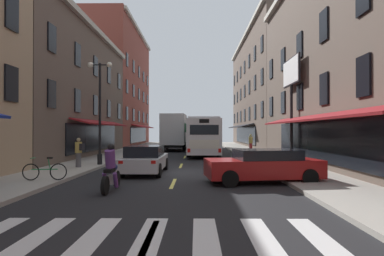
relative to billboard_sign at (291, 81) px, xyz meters
name	(u,v)px	position (x,y,z in m)	size (l,w,h in m)	color
ground_plane	(178,173)	(-7.05, -4.51, -5.34)	(34.80, 80.00, 0.10)	black
lane_centre_dashes	(178,173)	(-7.05, -4.76, -5.28)	(0.14, 73.90, 0.01)	#DBCC4C
crosswalk_near	(149,238)	(-7.05, -14.51, -5.28)	(7.10, 2.80, 0.01)	silver
sidewalk_left	(62,171)	(-12.95, -4.51, -5.22)	(3.00, 80.00, 0.14)	#A39E93
sidewalk_right	(295,171)	(-1.15, -4.51, -5.22)	(3.00, 80.00, 0.14)	#A39E93
billboard_sign	(291,81)	(0.00, 0.00, 0.00)	(0.40, 3.34, 6.65)	black
transit_bus	(203,136)	(-5.50, 7.79, -3.63)	(2.74, 11.41, 3.16)	silver
box_truck	(175,132)	(-8.44, 13.73, -3.34)	(2.61, 7.15, 3.80)	white
sedan_near	(263,165)	(-3.43, -7.76, -4.59)	(4.71, 2.49, 1.34)	maroon
sedan_mid	(181,141)	(-8.27, 23.60, -4.59)	(2.03, 4.49, 1.34)	silver
sedan_far	(145,159)	(-8.64, -5.01, -4.59)	(1.93, 4.30, 1.37)	silver
motorcycle_rider	(111,171)	(-9.08, -9.69, -4.58)	(0.62, 2.07, 1.66)	black
bicycle_near	(45,171)	(-12.12, -8.14, -4.78)	(1.71, 0.48, 0.91)	black
pedestrian_near	(79,152)	(-12.46, -3.54, -4.32)	(0.53, 0.42, 1.58)	#4C4C51
pedestrian_mid	(251,143)	(-1.03, 9.37, -4.30)	(0.36, 0.36, 1.66)	maroon
street_lamp_twin	(100,108)	(-11.75, -2.15, -1.86)	(1.42, 0.32, 5.96)	black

